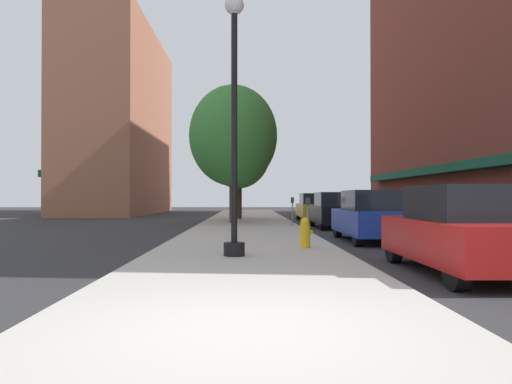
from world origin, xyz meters
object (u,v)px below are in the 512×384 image
tree_near (239,152)px  car_blue (371,217)px  car_red (462,231)px  car_yellow (314,207)px  parking_meter_far (308,212)px  parking_meter_near (292,208)px  lamppost (234,119)px  car_black (334,211)px  tree_mid (233,136)px  fire_hydrant (305,232)px

tree_near → car_blue: (4.55, -13.68, -3.37)m
car_red → car_yellow: (0.00, 20.18, 0.00)m
parking_meter_far → tree_near: size_ratio=0.21×
parking_meter_near → lamppost: bearing=-101.9°
lamppost → car_red: 5.30m
lamppost → parking_meter_far: lamppost is taller
car_black → car_red: bearing=-91.6°
parking_meter_far → car_yellow: 12.89m
tree_mid → car_red: tree_mid is taller
fire_hydrant → parking_meter_far: (0.54, 3.76, 0.43)m
parking_meter_near → car_black: bearing=7.0°
lamppost → car_blue: (4.30, 4.71, -2.39)m
parking_meter_far → tree_mid: tree_mid is taller
parking_meter_far → tree_near: bearing=101.4°
parking_meter_near → car_yellow: bearing=74.5°
parking_meter_far → tree_mid: 9.66m
parking_meter_near → tree_mid: bearing=134.9°
parking_meter_near → car_blue: size_ratio=0.30×
car_black → parking_meter_near: bearing=-174.6°
car_black → tree_near: bearing=121.6°
tree_near → car_red: bearing=-77.4°
fire_hydrant → car_blue: bearing=50.3°
lamppost → car_yellow: bearing=76.7°
car_red → car_blue: same height
fire_hydrant → tree_near: (-2.06, 16.68, 3.66)m
lamppost → car_red: bearing=-24.6°
parking_meter_near → car_yellow: (1.95, 7.03, -0.14)m
parking_meter_far → car_yellow: (1.95, 12.74, -0.14)m
parking_meter_near → car_red: size_ratio=0.30×
car_red → car_blue: bearing=90.1°
car_yellow → parking_meter_far: bearing=-98.6°
lamppost → car_black: 12.44m
car_black → lamppost: bearing=-112.2°
car_blue → car_black: (0.00, 6.71, 0.00)m
fire_hydrant → tree_near: 17.20m
fire_hydrant → parking_meter_near: size_ratio=0.60×
parking_meter_near → tree_mid: size_ratio=0.18×
lamppost → tree_mid: 14.05m
tree_mid → car_red: 17.06m
lamppost → car_blue: size_ratio=1.37×
car_red → car_black: size_ratio=1.00×
car_red → car_yellow: size_ratio=1.00×
tree_near → tree_mid: size_ratio=0.89×
car_blue → tree_mid: bearing=118.9°
parking_meter_near → parking_meter_far: same height
lamppost → fire_hydrant: lamppost is taller
parking_meter_far → tree_mid: size_ratio=0.18×
lamppost → tree_near: 18.42m
parking_meter_near → tree_near: 8.32m
parking_meter_near → tree_mid: (-2.79, 2.80, 3.64)m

